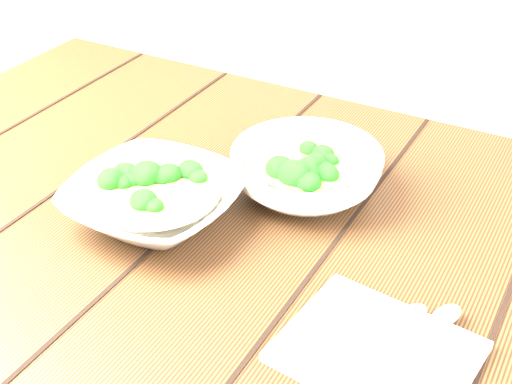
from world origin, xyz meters
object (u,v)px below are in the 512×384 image
object	(u,v)px
trivet	(301,180)
napkin	(377,351)
table	(218,273)
soup_bowl_front	(154,200)
soup_bowl_back	(306,170)

from	to	relation	value
trivet	napkin	distance (m)	0.33
table	napkin	distance (m)	0.36
soup_bowl_front	trivet	bearing A→B (deg)	49.49
napkin	table	bearing A→B (deg)	159.04
soup_bowl_back	napkin	size ratio (longest dim) A/B	1.44
soup_bowl_back	soup_bowl_front	bearing A→B (deg)	-134.07
soup_bowl_front	napkin	xyz separation A→B (m)	(0.35, -0.09, -0.02)
soup_bowl_front	soup_bowl_back	world-z (taller)	soup_bowl_back
table	trivet	size ratio (longest dim) A/B	11.99
trivet	soup_bowl_front	bearing A→B (deg)	-130.51
soup_bowl_front	napkin	size ratio (longest dim) A/B	1.16
soup_bowl_back	trivet	xyz separation A→B (m)	(-0.01, 0.01, -0.02)
soup_bowl_front	trivet	size ratio (longest dim) A/B	2.25
table	soup_bowl_back	world-z (taller)	soup_bowl_back
trivet	soup_bowl_back	bearing A→B (deg)	-39.27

